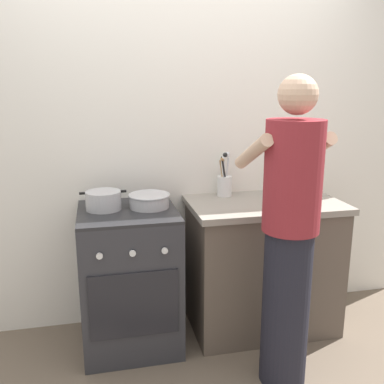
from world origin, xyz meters
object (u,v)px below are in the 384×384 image
object	(u,v)px
pot	(103,200)
spice_bottle	(270,195)
mixing_bowl	(149,200)
utensil_crock	(225,182)
person	(289,237)
oil_bottle	(299,186)
stove_range	(130,278)

from	to	relation	value
pot	spice_bottle	size ratio (longest dim) A/B	3.28
mixing_bowl	utensil_crock	world-z (taller)	utensil_crock
person	oil_bottle	bearing A→B (deg)	59.57
stove_range	person	xyz separation A→B (m)	(0.81, -0.56, 0.41)
stove_range	oil_bottle	world-z (taller)	oil_bottle
pot	utensil_crock	size ratio (longest dim) A/B	0.92
utensil_crock	spice_bottle	distance (m)	0.33
utensil_crock	person	bearing A→B (deg)	-80.47
spice_bottle	stove_range	bearing A→B (deg)	-179.99
stove_range	mixing_bowl	size ratio (longest dim) A/B	3.45
mixing_bowl	person	bearing A→B (deg)	-41.66
stove_range	pot	distance (m)	0.53
stove_range	person	size ratio (longest dim) A/B	0.53
stove_range	utensil_crock	xyz separation A→B (m)	(0.68, 0.21, 0.55)
pot	mixing_bowl	size ratio (longest dim) A/B	1.08
pot	oil_bottle	distance (m)	1.26
mixing_bowl	person	size ratio (longest dim) A/B	0.15
pot	utensil_crock	distance (m)	0.84
mixing_bowl	spice_bottle	xyz separation A→B (m)	(0.79, -0.03, -0.01)
mixing_bowl	oil_bottle	bearing A→B (deg)	-4.85
utensil_crock	spice_bottle	bearing A→B (deg)	-39.45
pot	oil_bottle	size ratio (longest dim) A/B	1.10
stove_range	pot	size ratio (longest dim) A/B	3.19
stove_range	pot	xyz separation A→B (m)	(-0.14, 0.05, 0.51)
spice_bottle	person	size ratio (longest dim) A/B	0.05
mixing_bowl	spice_bottle	world-z (taller)	same
pot	stove_range	bearing A→B (deg)	-18.93
mixing_bowl	spice_bottle	size ratio (longest dim) A/B	3.03
oil_bottle	person	size ratio (longest dim) A/B	0.15
utensil_crock	spice_bottle	xyz separation A→B (m)	(0.25, -0.21, -0.06)
stove_range	spice_bottle	world-z (taller)	spice_bottle
oil_bottle	person	world-z (taller)	person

